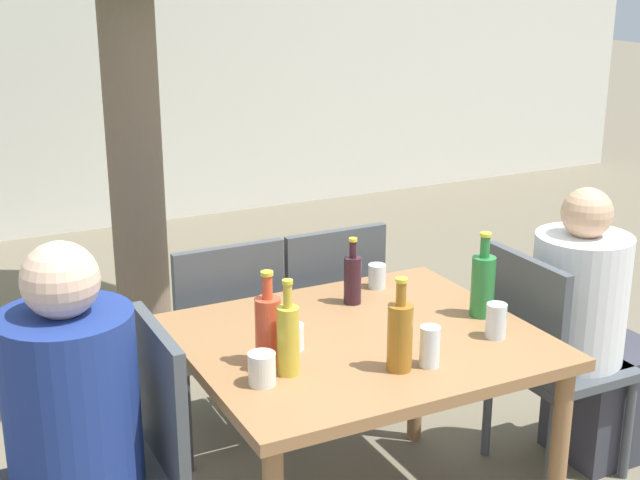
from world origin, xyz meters
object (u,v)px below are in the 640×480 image
object	(u,v)px
dining_table_front	(360,360)
wine_bottle_0	(353,278)
drinking_glass_3	(262,369)
drinking_glass_4	(293,337)
drinking_glass_1	(496,321)
person_seated_1	(592,341)
patio_chair_2	(221,332)
oil_cruet_3	(288,338)
green_bottle_4	(483,284)
drinking_glass_0	(430,346)
patio_chair_3	(323,312)
patio_chair_1	(545,351)
patio_chair_0	(127,453)
soda_bottle_2	(268,328)
drinking_glass_2	(377,276)
amber_bottle_1	(400,335)
person_seated_0	(48,462)

from	to	relation	value
dining_table_front	wine_bottle_0	world-z (taller)	wine_bottle_0
drinking_glass_3	drinking_glass_4	xyz separation A→B (m)	(0.19, 0.18, -0.01)
wine_bottle_0	drinking_glass_1	size ratio (longest dim) A/B	2.11
person_seated_1	patio_chair_2	bearing A→B (deg)	60.34
person_seated_1	oil_cruet_3	world-z (taller)	person_seated_1
patio_chair_2	green_bottle_4	world-z (taller)	green_bottle_4
drinking_glass_0	drinking_glass_3	xyz separation A→B (m)	(-0.51, 0.12, -0.02)
patio_chair_3	drinking_glass_3	world-z (taller)	patio_chair_3
patio_chair_1	patio_chair_0	bearing A→B (deg)	90.00
patio_chair_1	wine_bottle_0	xyz separation A→B (m)	(-0.69, 0.27, 0.32)
patio_chair_2	drinking_glass_4	distance (m)	0.77
soda_bottle_2	drinking_glass_3	bearing A→B (deg)	-121.42
patio_chair_1	drinking_glass_2	bearing A→B (deg)	54.90
person_seated_1	amber_bottle_1	world-z (taller)	person_seated_1
person_seated_0	drinking_glass_3	distance (m)	0.67
oil_cruet_3	drinking_glass_2	xyz separation A→B (m)	(0.61, 0.51, -0.07)
soda_bottle_2	drinking_glass_0	xyz separation A→B (m)	(0.44, -0.24, -0.05)
green_bottle_4	drinking_glass_3	xyz separation A→B (m)	(-0.90, -0.14, -0.07)
dining_table_front	oil_cruet_3	size ratio (longest dim) A/B	3.79
patio_chair_2	drinking_glass_0	size ratio (longest dim) A/B	7.02
patio_chair_0	person_seated_1	world-z (taller)	person_seated_1
patio_chair_0	drinking_glass_4	bearing A→B (deg)	90.67
patio_chair_2	person_seated_1	distance (m)	1.46
patio_chair_1	oil_cruet_3	bearing A→B (deg)	97.28
dining_table_front	person_seated_0	distance (m)	1.04
patio_chair_3	drinking_glass_0	bearing A→B (deg)	81.63
patio_chair_3	green_bottle_4	xyz separation A→B (m)	(0.24, -0.76, 0.34)
patio_chair_0	patio_chair_3	xyz separation A→B (m)	(1.03, 0.72, 0.00)
amber_bottle_1	drinking_glass_3	bearing A→B (deg)	166.68
drinking_glass_1	drinking_glass_2	bearing A→B (deg)	101.46
wine_bottle_0	drinking_glass_2	xyz separation A→B (m)	(0.16, 0.10, -0.05)
wine_bottle_0	drinking_glass_2	distance (m)	0.19
amber_bottle_1	soda_bottle_2	distance (m)	0.40
patio_chair_0	person_seated_1	distance (m)	1.85
patio_chair_3	drinking_glass_1	xyz separation A→B (m)	(0.17, -0.93, 0.28)
person_seated_0	drinking_glass_2	xyz separation A→B (m)	(1.31, 0.37, 0.24)
drinking_glass_4	person_seated_1	bearing A→B (deg)	-0.29
patio_chair_0	green_bottle_4	xyz separation A→B (m)	(1.27, -0.03, 0.34)
patio_chair_0	wine_bottle_0	size ratio (longest dim) A/B	3.66
drinking_glass_1	drinking_glass_2	size ratio (longest dim) A/B	1.27
patio_chair_3	drinking_glass_0	distance (m)	1.07
wine_bottle_0	drinking_glass_3	xyz separation A→B (m)	(-0.55, -0.45, -0.05)
dining_table_front	person_seated_0	size ratio (longest dim) A/B	0.95
person_seated_0	drinking_glass_1	bearing A→B (deg)	81.69
patio_chair_1	person_seated_1	world-z (taller)	person_seated_1
person_seated_1	soda_bottle_2	world-z (taller)	person_seated_1
green_bottle_4	drinking_glass_4	distance (m)	0.72
dining_table_front	patio_chair_1	distance (m)	0.82
person_seated_0	drinking_glass_3	size ratio (longest dim) A/B	12.25
drinking_glass_0	amber_bottle_1	bearing A→B (deg)	168.07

